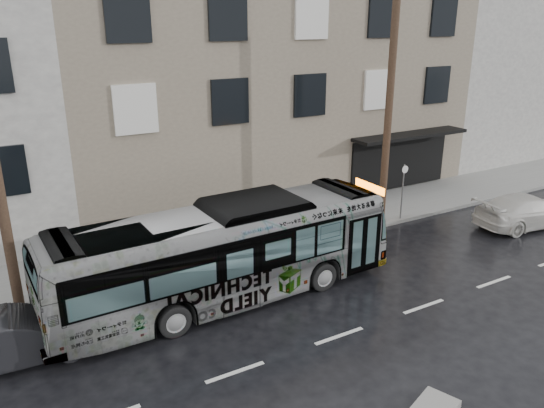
{
  "coord_description": "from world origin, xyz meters",
  "views": [
    {
      "loc": [
        -7.91,
        -12.51,
        8.28
      ],
      "look_at": [
        0.73,
        2.5,
        2.23
      ],
      "focal_mm": 35.0,
      "sensor_mm": 36.0,
      "label": 1
    }
  ],
  "objects_px": {
    "utility_pole_front": "(388,117)",
    "dark_sedan": "(16,338)",
    "sign_post": "(402,192)",
    "white_sedan": "(527,211)",
    "bus": "(224,254)"
  },
  "relations": [
    {
      "from": "utility_pole_front",
      "to": "dark_sedan",
      "type": "height_order",
      "value": "utility_pole_front"
    },
    {
      "from": "sign_post",
      "to": "dark_sedan",
      "type": "xyz_separation_m",
      "value": [
        -15.38,
        -2.62,
        -0.67
      ]
    },
    {
      "from": "sign_post",
      "to": "white_sedan",
      "type": "relative_size",
      "value": 0.51
    },
    {
      "from": "dark_sedan",
      "to": "sign_post",
      "type": "bearing_deg",
      "value": -77.3
    },
    {
      "from": "utility_pole_front",
      "to": "white_sedan",
      "type": "bearing_deg",
      "value": -29.65
    },
    {
      "from": "sign_post",
      "to": "dark_sedan",
      "type": "relative_size",
      "value": 0.58
    },
    {
      "from": "utility_pole_front",
      "to": "bus",
      "type": "height_order",
      "value": "utility_pole_front"
    },
    {
      "from": "dark_sedan",
      "to": "utility_pole_front",
      "type": "bearing_deg",
      "value": -76.57
    },
    {
      "from": "utility_pole_front",
      "to": "white_sedan",
      "type": "relative_size",
      "value": 1.91
    },
    {
      "from": "white_sedan",
      "to": "sign_post",
      "type": "bearing_deg",
      "value": 61.61
    },
    {
      "from": "bus",
      "to": "white_sedan",
      "type": "relative_size",
      "value": 2.34
    },
    {
      "from": "utility_pole_front",
      "to": "white_sedan",
      "type": "xyz_separation_m",
      "value": [
        5.32,
        -3.03,
        -3.96
      ]
    },
    {
      "from": "utility_pole_front",
      "to": "dark_sedan",
      "type": "relative_size",
      "value": 2.18
    },
    {
      "from": "bus",
      "to": "utility_pole_front",
      "type": "bearing_deg",
      "value": -76.06
    },
    {
      "from": "utility_pole_front",
      "to": "white_sedan",
      "type": "distance_m",
      "value": 7.29
    }
  ]
}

